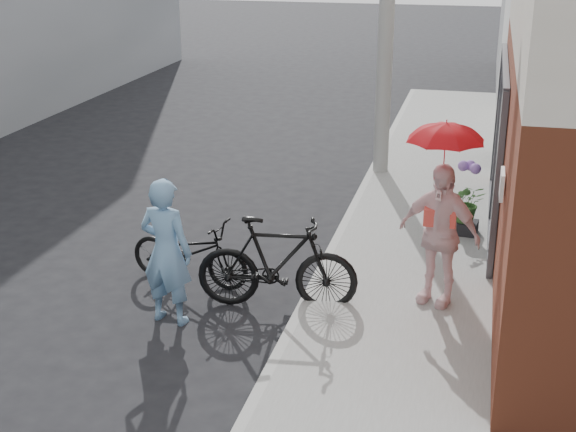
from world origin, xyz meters
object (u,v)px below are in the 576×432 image
at_px(bike_right, 277,263).
at_px(kimono_woman, 439,234).
at_px(bike_left, 190,251).
at_px(planter, 465,227).
at_px(officer, 166,252).

xyz_separation_m(bike_right, kimono_woman, (1.90, 0.41, 0.41)).
distance_m(bike_left, planter, 4.24).
bearing_deg(bike_right, bike_left, 64.11).
height_order(bike_left, bike_right, bike_right).
bearing_deg(planter, bike_right, -127.46).
xyz_separation_m(officer, kimono_woman, (3.07, 1.06, 0.11)).
height_order(officer, kimono_woman, kimono_woman).
bearing_deg(planter, officer, -133.83).
relative_size(bike_left, planter, 4.81).
bearing_deg(officer, kimono_woman, -151.63).
distance_m(bike_right, kimono_woman, 1.99).
bearing_deg(bike_left, planter, -47.06).
bearing_deg(kimono_woman, bike_left, -159.17).
relative_size(officer, planter, 5.10).
xyz_separation_m(officer, bike_right, (1.17, 0.65, -0.30)).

